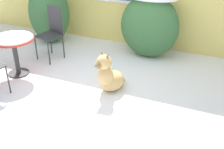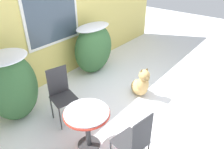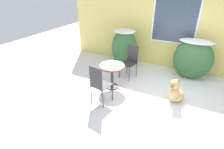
# 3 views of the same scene
# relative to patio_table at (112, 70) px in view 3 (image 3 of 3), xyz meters

# --- Properties ---
(ground_plane) EXTENTS (16.00, 16.00, 0.00)m
(ground_plane) POSITION_rel_patio_table_xyz_m (1.33, -0.04, -0.57)
(ground_plane) COLOR white
(house_wall) EXTENTS (8.00, 0.10, 2.73)m
(house_wall) POSITION_rel_patio_table_xyz_m (1.32, 2.16, 0.81)
(house_wall) COLOR #E5D16B
(house_wall) RESTS_ON ground_plane
(shrub_left) EXTENTS (0.91, 0.83, 1.33)m
(shrub_left) POSITION_rel_patio_table_xyz_m (-0.31, 1.57, 0.13)
(shrub_left) COLOR #386638
(shrub_left) RESTS_ON ground_plane
(shrub_middle) EXTENTS (1.17, 0.65, 1.26)m
(shrub_middle) POSITION_rel_patio_table_xyz_m (1.96, 1.65, 0.10)
(shrub_middle) COLOR #386638
(shrub_middle) RESTS_ON ground_plane
(patio_table) EXTENTS (0.72, 0.72, 0.71)m
(patio_table) POSITION_rel_patio_table_xyz_m (0.00, 0.00, 0.00)
(patio_table) COLOR #2D2D30
(patio_table) RESTS_ON ground_plane
(patio_chair_near_table) EXTENTS (0.51, 0.51, 1.04)m
(patio_chair_near_table) POSITION_rel_patio_table_xyz_m (0.21, 0.85, 0.00)
(patio_chair_near_table) COLOR #2D2D30
(patio_chair_near_table) RESTS_ON ground_plane
(patio_chair_far_side) EXTENTS (0.48, 0.48, 1.04)m
(patio_chair_far_side) POSITION_rel_patio_table_xyz_m (0.07, -0.82, 0.00)
(patio_chair_far_side) COLOR #2D2D30
(patio_chair_far_side) RESTS_ON ground_plane
(dog) EXTENTS (0.51, 0.62, 0.70)m
(dog) POSITION_rel_patio_table_xyz_m (1.76, 0.10, -0.30)
(dog) COLOR tan
(dog) RESTS_ON ground_plane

